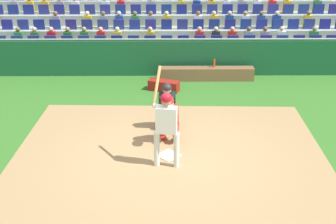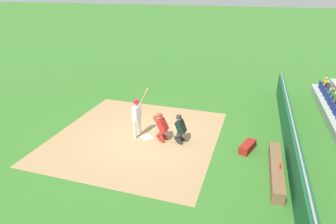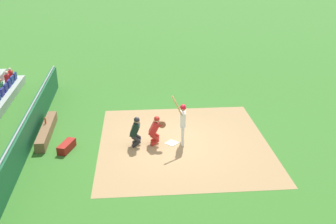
# 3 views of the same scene
# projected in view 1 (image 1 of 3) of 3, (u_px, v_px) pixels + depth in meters

# --- Properties ---
(ground_plane) EXTENTS (160.00, 160.00, 0.00)m
(ground_plane) POSITION_uv_depth(u_px,v_px,m) (169.00, 156.00, 10.23)
(ground_plane) COLOR #336C25
(infield_dirt_patch) EXTENTS (7.50, 7.20, 0.01)m
(infield_dirt_patch) POSITION_uv_depth(u_px,v_px,m) (169.00, 167.00, 9.77)
(infield_dirt_patch) COLOR #A27E55
(infield_dirt_patch) RESTS_ON ground_plane
(home_plate_marker) EXTENTS (0.62, 0.62, 0.02)m
(home_plate_marker) POSITION_uv_depth(u_px,v_px,m) (169.00, 155.00, 10.23)
(home_plate_marker) COLOR white
(home_plate_marker) RESTS_ON infield_dirt_patch
(batter_at_plate) EXTENTS (0.61, 0.64, 2.21)m
(batter_at_plate) POSITION_uv_depth(u_px,v_px,m) (166.00, 121.00, 9.39)
(batter_at_plate) COLOR silver
(batter_at_plate) RESTS_ON ground_plane
(catcher_crouching) EXTENTS (0.50, 0.72, 1.28)m
(catcher_crouching) POSITION_uv_depth(u_px,v_px,m) (169.00, 116.00, 10.57)
(catcher_crouching) COLOR #B2231D
(catcher_crouching) RESTS_ON ground_plane
(home_plate_umpire) EXTENTS (0.49, 0.49, 1.30)m
(home_plate_umpire) POSITION_uv_depth(u_px,v_px,m) (167.00, 104.00, 11.31)
(home_plate_umpire) COLOR #262428
(home_plate_umpire) RESTS_ON ground_plane
(dugout_wall) EXTENTS (15.15, 0.24, 1.32)m
(dugout_wall) POSITION_uv_depth(u_px,v_px,m) (167.00, 58.00, 15.34)
(dugout_wall) COLOR #175130
(dugout_wall) RESTS_ON ground_plane
(dugout_bench) EXTENTS (3.26, 0.40, 0.44)m
(dugout_bench) POSITION_uv_depth(u_px,v_px,m) (206.00, 74.00, 15.01)
(dugout_bench) COLOR brown
(dugout_bench) RESTS_ON ground_plane
(water_bottle_on_bench) EXTENTS (0.07, 0.07, 0.27)m
(water_bottle_on_bench) POSITION_uv_depth(u_px,v_px,m) (214.00, 63.00, 14.93)
(water_bottle_on_bench) COLOR #DA4615
(water_bottle_on_bench) RESTS_ON dugout_bench
(equipment_duffel_bag) EXTENTS (1.04, 0.68, 0.33)m
(equipment_duffel_bag) POSITION_uv_depth(u_px,v_px,m) (164.00, 86.00, 14.09)
(equipment_duffel_bag) COLOR maroon
(equipment_duffel_bag) RESTS_ON ground_plane
(bleacher_stand) EXTENTS (17.45, 3.94, 2.46)m
(bleacher_stand) POSITION_uv_depth(u_px,v_px,m) (166.00, 27.00, 19.33)
(bleacher_stand) COLOR #97A396
(bleacher_stand) RESTS_ON ground_plane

